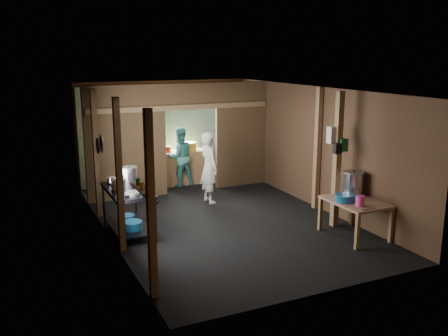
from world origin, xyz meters
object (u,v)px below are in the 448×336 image
pink_bucket (360,201)px  stock_pot (353,184)px  prep_table (355,218)px  stove_pot_large (130,175)px  yellow_tub (189,146)px  gas_range (128,211)px  cook (209,167)px

pink_bucket → stock_pot: bearing=60.9°
prep_table → stove_pot_large: size_ratio=3.68×
yellow_tub → stock_pot: bearing=-71.0°
stove_pot_large → pink_bucket: size_ratio=1.67×
gas_range → stove_pot_large: size_ratio=4.70×
stove_pot_large → pink_bucket: 4.30m
gas_range → stock_pot: bearing=-21.3°
cook → gas_range: bearing=116.3°
prep_table → pink_bucket: pink_bucket is taller
yellow_tub → cook: (-0.20, -1.79, -0.16)m
prep_table → cook: cook is taller
pink_bucket → cook: bearing=112.8°
pink_bucket → yellow_tub: (-1.22, 5.15, 0.19)m
prep_table → stock_pot: 0.67m
pink_bucket → yellow_tub: size_ratio=0.49×
stove_pot_large → stock_pot: stove_pot_large is taller
stove_pot_large → gas_range: bearing=-109.2°
stock_pot → cook: cook is taller
pink_bucket → cook: cook is taller
cook → stock_pot: bearing=-150.9°
stove_pot_large → pink_bucket: stove_pot_large is taller
gas_range → cook: bearing=29.7°
pink_bucket → stove_pot_large: bearing=142.2°
stock_pot → pink_bucket: size_ratio=2.51×
pink_bucket → cook: size_ratio=0.12×
prep_table → stove_pot_large: 4.30m
gas_range → yellow_tub: bearing=52.1°
gas_range → prep_table: gas_range is taller
stock_pot → cook: 3.27m
gas_range → cook: cook is taller
pink_bucket → cook: (-1.42, 3.37, 0.03)m
pink_bucket → yellow_tub: bearing=103.3°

